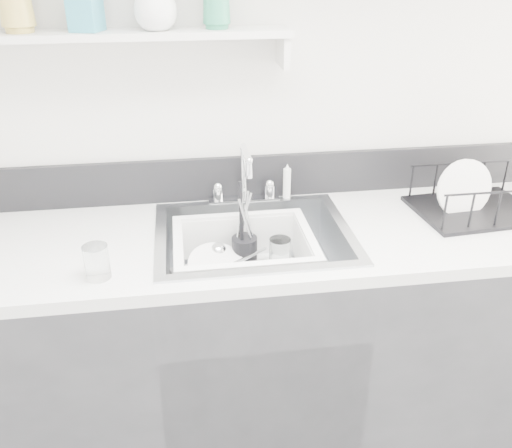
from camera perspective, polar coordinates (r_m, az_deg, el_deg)
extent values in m
cube|color=silver|center=(1.92, -1.56, 13.30)|extent=(3.50, 0.02, 2.60)
cube|color=#2B2B2F|center=(2.05, -0.21, -12.97)|extent=(3.20, 0.62, 0.88)
cube|color=silver|center=(1.79, -0.23, -1.57)|extent=(3.20, 0.62, 0.04)
cube|color=black|center=(2.01, -1.45, 4.95)|extent=(3.20, 0.02, 0.16)
cube|color=silver|center=(2.00, -1.27, 2.59)|extent=(0.26, 0.06, 0.02)
cylinder|color=silver|center=(1.98, -4.01, 3.13)|extent=(0.04, 0.04, 0.05)
cylinder|color=silver|center=(2.00, 1.42, 3.45)|extent=(0.04, 0.04, 0.05)
cylinder|color=silver|center=(1.96, -1.30, 5.30)|extent=(0.02, 0.02, 0.20)
cylinder|color=silver|center=(1.85, -1.04, 7.48)|extent=(0.02, 0.15, 0.02)
cylinder|color=white|center=(2.00, 3.27, 4.48)|extent=(0.03, 0.03, 0.14)
cube|color=silver|center=(1.80, -13.11, 18.88)|extent=(1.00, 0.16, 0.02)
cube|color=silver|center=(1.84, 2.87, 17.76)|extent=(0.02, 0.14, 0.10)
cylinder|color=white|center=(1.83, -3.79, -5.54)|extent=(0.21, 0.21, 0.01)
cylinder|color=white|center=(1.82, -3.66, -5.10)|extent=(0.20, 0.20, 0.01)
cylinder|color=white|center=(1.80, -4.15, -4.40)|extent=(0.23, 0.23, 0.08)
cylinder|color=black|center=(1.87, -1.21, -2.93)|extent=(0.09, 0.09, 0.11)
cylinder|color=silver|center=(1.83, -1.65, -0.12)|extent=(0.01, 0.05, 0.22)
cylinder|color=silver|center=(1.82, -0.77, -0.63)|extent=(0.02, 0.04, 0.20)
cylinder|color=black|center=(1.82, -1.58, 0.43)|extent=(0.01, 0.06, 0.24)
cylinder|color=white|center=(1.87, 2.52, -3.07)|extent=(0.09, 0.09, 0.11)
cylinder|color=white|center=(1.59, -16.42, -3.85)|extent=(0.08, 0.08, 0.10)
imported|color=white|center=(1.79, 2.46, -5.86)|extent=(0.14, 0.14, 0.03)
imported|color=white|center=(1.78, -10.62, 22.10)|extent=(0.17, 0.17, 0.17)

